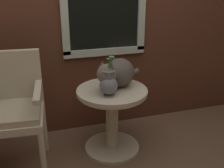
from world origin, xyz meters
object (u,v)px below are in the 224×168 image
Objects in this scene: cat at (117,73)px; pewter_vase_with_ivy at (108,83)px; wicker_side_table at (112,110)px; wicker_chair at (7,105)px.

cat is 1.51× the size of pewter_vase_with_ivy.
wicker_side_table is 0.33m from pewter_vase_with_ivy.
cat is at bearing 48.92° from pewter_vase_with_ivy.
wicker_chair is 0.94m from cat.
pewter_vase_with_ivy is at bearing -9.80° from wicker_chair.
cat is 0.20m from pewter_vase_with_ivy.
wicker_side_table is at bearing 58.37° from pewter_vase_with_ivy.
wicker_chair is at bearing 170.20° from pewter_vase_with_ivy.
wicker_chair is 0.82m from pewter_vase_with_ivy.
pewter_vase_with_ivy is (-0.13, -0.15, -0.03)m from cat.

